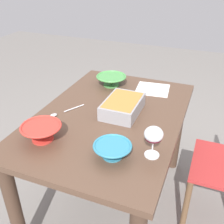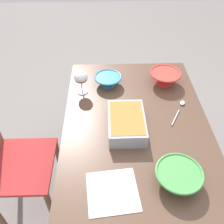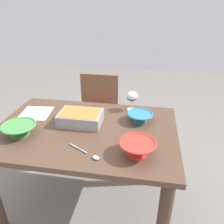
# 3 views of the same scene
# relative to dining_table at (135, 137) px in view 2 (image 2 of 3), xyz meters

# --- Properties ---
(ground_plane) EXTENTS (8.00, 8.00, 0.00)m
(ground_plane) POSITION_rel_dining_table_xyz_m (0.00, 0.00, -0.60)
(ground_plane) COLOR gray
(dining_table) EXTENTS (1.23, 0.84, 0.73)m
(dining_table) POSITION_rel_dining_table_xyz_m (0.00, 0.00, 0.00)
(dining_table) COLOR brown
(dining_table) RESTS_ON ground_plane
(chair) EXTENTS (0.42, 0.38, 0.83)m
(chair) POSITION_rel_dining_table_xyz_m (0.10, -0.76, -0.12)
(chair) COLOR #B22D2D
(chair) RESTS_ON ground_plane
(wine_glass) EXTENTS (0.09, 0.09, 0.16)m
(wine_glass) POSITION_rel_dining_table_xyz_m (-0.28, -0.33, 0.24)
(wine_glass) COLOR white
(wine_glass) RESTS_ON dining_table
(casserole_dish) EXTENTS (0.29, 0.20, 0.09)m
(casserole_dish) POSITION_rel_dining_table_xyz_m (0.05, -0.06, 0.18)
(casserole_dish) COLOR #99999E
(casserole_dish) RESTS_ON dining_table
(mixing_bowl) EXTENTS (0.18, 0.18, 0.07)m
(mixing_bowl) POSITION_rel_dining_table_xyz_m (-0.36, -0.16, 0.17)
(mixing_bowl) COLOR teal
(mixing_bowl) RESTS_ON dining_table
(small_bowl) EXTENTS (0.21, 0.21, 0.09)m
(small_bowl) POSITION_rel_dining_table_xyz_m (-0.37, 0.23, 0.18)
(small_bowl) COLOR red
(small_bowl) RESTS_ON dining_table
(serving_bowl) EXTENTS (0.22, 0.22, 0.08)m
(serving_bowl) POSITION_rel_dining_table_xyz_m (0.39, 0.15, 0.17)
(serving_bowl) COLOR #4C994C
(serving_bowl) RESTS_ON dining_table
(serving_spoon) EXTENTS (0.21, 0.13, 0.01)m
(serving_spoon) POSITION_rel_dining_table_xyz_m (-0.10, 0.28, 0.14)
(serving_spoon) COLOR silver
(serving_spoon) RESTS_ON dining_table
(napkin) EXTENTS (0.24, 0.25, 0.00)m
(napkin) POSITION_rel_dining_table_xyz_m (0.44, -0.15, 0.13)
(napkin) COLOR white
(napkin) RESTS_ON dining_table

